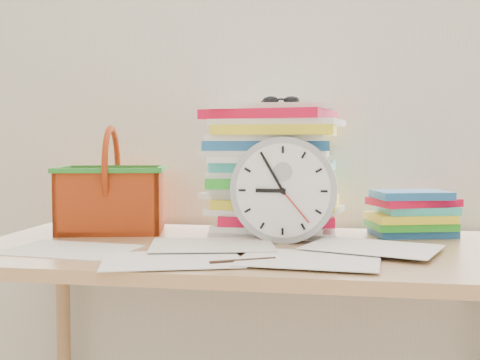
% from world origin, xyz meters
% --- Properties ---
extents(curtain, '(2.40, 0.01, 2.50)m').
position_xyz_m(curtain, '(0.00, 1.98, 1.30)').
color(curtain, silver).
rests_on(curtain, room_shell).
extents(desk, '(1.40, 0.70, 0.75)m').
position_xyz_m(desk, '(0.00, 1.60, 0.68)').
color(desk, '#AD7F51').
rests_on(desk, ground).
extents(paper_stack, '(0.38, 0.32, 0.37)m').
position_xyz_m(paper_stack, '(0.03, 1.82, 0.93)').
color(paper_stack, white).
rests_on(paper_stack, desk).
extents(clock, '(0.27, 0.05, 0.27)m').
position_xyz_m(clock, '(0.08, 1.66, 0.89)').
color(clock, '#9EA1A5').
rests_on(clock, desk).
extents(sunglasses, '(0.13, 0.12, 0.03)m').
position_xyz_m(sunglasses, '(0.06, 1.83, 1.13)').
color(sunglasses, black).
rests_on(sunglasses, paper_stack).
extents(book_stack, '(0.30, 0.26, 0.13)m').
position_xyz_m(book_stack, '(0.43, 1.83, 0.81)').
color(book_stack, white).
rests_on(book_stack, desk).
extents(basket, '(0.34, 0.29, 0.30)m').
position_xyz_m(basket, '(-0.43, 1.78, 0.90)').
color(basket, '#B83F11').
rests_on(basket, desk).
extents(pen, '(0.14, 0.08, 0.01)m').
position_xyz_m(pen, '(0.02, 1.37, 0.75)').
color(pen, black).
rests_on(pen, desk).
extents(scattered_papers, '(1.26, 0.42, 0.02)m').
position_xyz_m(scattered_papers, '(0.00, 1.60, 0.76)').
color(scattered_papers, white).
rests_on(scattered_papers, desk).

